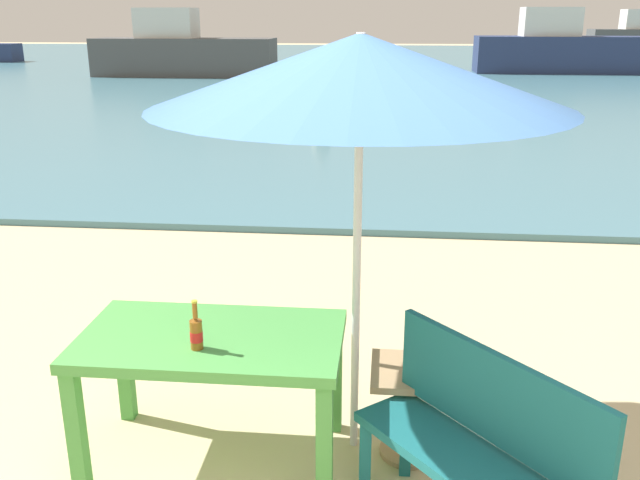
% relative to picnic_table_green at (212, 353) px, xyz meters
% --- Properties ---
extents(sea_water, '(120.00, 50.00, 0.08)m').
position_rel_picnic_table_green_xyz_m(sea_water, '(0.75, 29.15, -0.61)').
color(sea_water, teal).
rests_on(sea_water, ground_plane).
extents(picnic_table_green, '(1.40, 0.80, 0.76)m').
position_rel_picnic_table_green_xyz_m(picnic_table_green, '(0.00, 0.00, 0.00)').
color(picnic_table_green, '#4C9E47').
rests_on(picnic_table_green, ground_plane).
extents(beer_bottle_amber, '(0.07, 0.07, 0.26)m').
position_rel_picnic_table_green_xyz_m(beer_bottle_amber, '(-0.03, -0.16, 0.20)').
color(beer_bottle_amber, brown).
rests_on(beer_bottle_amber, picnic_table_green).
extents(patio_umbrella, '(2.10, 2.10, 2.30)m').
position_rel_picnic_table_green_xyz_m(patio_umbrella, '(0.76, 0.19, 1.47)').
color(patio_umbrella, silver).
rests_on(patio_umbrella, ground_plane).
extents(side_table_wood, '(0.44, 0.44, 0.54)m').
position_rel_picnic_table_green_xyz_m(side_table_wood, '(1.07, 0.14, -0.30)').
color(side_table_wood, tan).
rests_on(side_table_wood, ground_plane).
extents(bench_teal_center, '(1.06, 1.14, 0.95)m').
position_rel_picnic_table_green_xyz_m(bench_teal_center, '(1.36, -0.51, -0.11)').
color(bench_teal_center, '#196066').
rests_on(bench_teal_center, ground_plane).
extents(swimmer_person, '(0.34, 0.34, 0.41)m').
position_rel_picnic_table_green_xyz_m(swimmer_person, '(-0.33, 9.52, -0.41)').
color(swimmer_person, tan).
rests_on(swimmer_person, sea_water).
extents(boat_ferry, '(7.07, 1.93, 2.57)m').
position_rel_picnic_table_green_xyz_m(boat_ferry, '(-7.23, 23.96, 0.35)').
color(boat_ferry, '#4C4C4C').
rests_on(boat_ferry, sea_water).
extents(boat_barge, '(7.18, 1.96, 2.61)m').
position_rel_picnic_table_green_xyz_m(boat_barge, '(7.99, 27.04, 0.37)').
color(boat_barge, navy).
rests_on(boat_barge, sea_water).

